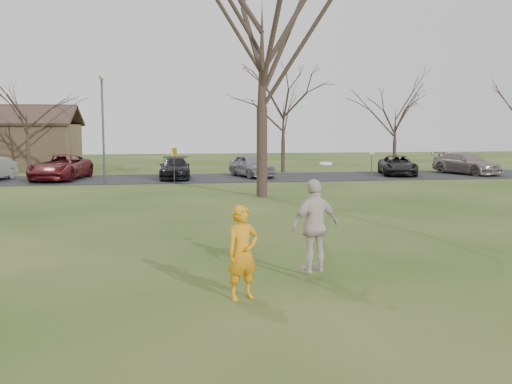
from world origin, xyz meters
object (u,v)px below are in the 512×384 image
(car_4, at_px, (251,165))
(catching_play, at_px, (315,226))
(car_3, at_px, (175,168))
(car_6, at_px, (397,165))
(car_2, at_px, (61,167))
(lamp_post, at_px, (103,115))
(car_7, at_px, (467,163))
(player_defender, at_px, (243,253))
(big_tree, at_px, (262,45))

(car_4, height_order, catching_play, catching_play)
(car_3, relative_size, car_6, 0.97)
(car_2, height_order, lamp_post, lamp_post)
(car_2, distance_m, car_3, 6.98)
(car_7, height_order, catching_play, catching_play)
(catching_play, xyz_separation_m, lamp_post, (-6.70, 22.10, 2.80))
(player_defender, relative_size, car_2, 0.32)
(big_tree, bearing_deg, car_6, 42.71)
(car_2, relative_size, car_4, 1.29)
(player_defender, relative_size, car_4, 0.41)
(car_4, bearing_deg, catching_play, -111.86)
(car_3, xyz_separation_m, lamp_post, (-4.08, -2.21, 3.26))
(car_6, xyz_separation_m, big_tree, (-11.03, -10.18, 6.30))
(player_defender, relative_size, car_7, 0.35)
(car_7, height_order, lamp_post, lamp_post)
(player_defender, distance_m, big_tree, 17.11)
(player_defender, distance_m, car_6, 29.44)
(player_defender, bearing_deg, car_7, 32.30)
(player_defender, bearing_deg, catching_play, 11.74)
(car_7, bearing_deg, car_6, 160.72)
(car_2, distance_m, car_4, 11.92)
(car_3, height_order, big_tree, big_tree)
(car_6, relative_size, big_tree, 0.34)
(car_4, xyz_separation_m, car_6, (10.00, -0.15, -0.08))
(car_2, height_order, car_7, car_2)
(car_6, bearing_deg, car_4, -166.28)
(car_6, height_order, big_tree, big_tree)
(car_2, relative_size, car_6, 1.18)
(car_2, distance_m, car_7, 26.97)
(car_2, height_order, car_3, car_2)
(car_3, bearing_deg, car_2, 178.50)
(car_7, xyz_separation_m, big_tree, (-16.08, -10.21, 6.22))
(car_7, bearing_deg, lamp_post, 166.77)
(car_6, distance_m, catching_play, 27.68)
(player_defender, relative_size, lamp_post, 0.29)
(car_2, height_order, car_4, car_2)
(car_3, distance_m, big_tree, 12.22)
(lamp_post, relative_size, big_tree, 0.45)
(lamp_post, bearing_deg, car_2, 138.44)
(player_defender, height_order, car_6, player_defender)
(car_2, height_order, car_6, car_2)
(player_defender, relative_size, car_3, 0.39)
(player_defender, relative_size, big_tree, 0.13)
(car_2, bearing_deg, car_7, 10.60)
(car_3, distance_m, car_4, 4.99)
(car_4, xyz_separation_m, car_7, (15.05, -0.12, 0.00))
(car_7, relative_size, lamp_post, 0.81)
(player_defender, relative_size, car_6, 0.38)
(car_6, distance_m, big_tree, 16.28)
(big_tree, bearing_deg, player_defender, -100.79)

